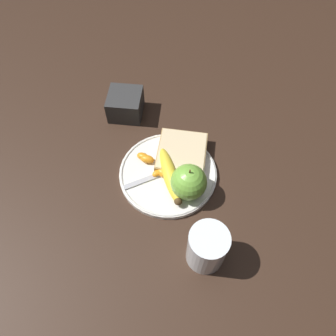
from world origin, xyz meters
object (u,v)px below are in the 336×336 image
(fork, at_px, (165,172))
(juice_glass, at_px, (207,248))
(banana, at_px, (170,175))
(jam_packet, at_px, (195,171))
(plate, at_px, (168,173))
(condiment_caddy, at_px, (125,104))
(apple, at_px, (189,182))
(bread_slice, at_px, (182,152))

(fork, bearing_deg, juice_glass, -90.74)
(juice_glass, height_order, fork, juice_glass)
(banana, relative_size, jam_packet, 3.50)
(plate, distance_m, fork, 0.01)
(condiment_caddy, bearing_deg, apple, 38.52)
(apple, relative_size, banana, 0.58)
(condiment_caddy, bearing_deg, plate, 35.62)
(juice_glass, distance_m, jam_packet, 0.20)
(plate, bearing_deg, condiment_caddy, -144.38)
(banana, xyz_separation_m, fork, (-0.02, -0.01, -0.01))
(jam_packet, bearing_deg, juice_glass, 9.50)
(condiment_caddy, bearing_deg, bread_slice, 50.71)
(jam_packet, bearing_deg, condiment_caddy, -132.72)
(banana, xyz_separation_m, jam_packet, (-0.02, 0.06, -0.01))
(apple, height_order, condiment_caddy, apple)
(juice_glass, bearing_deg, apple, -162.19)
(plate, distance_m, condiment_caddy, 0.23)
(plate, bearing_deg, bread_slice, 152.52)
(juice_glass, bearing_deg, bread_slice, -164.22)
(juice_glass, relative_size, condiment_caddy, 1.21)
(juice_glass, xyz_separation_m, jam_packet, (-0.19, -0.03, -0.03))
(apple, relative_size, jam_packet, 2.03)
(jam_packet, bearing_deg, plate, -86.98)
(juice_glass, xyz_separation_m, apple, (-0.14, -0.05, 0.00))
(apple, bearing_deg, jam_packet, 163.79)
(plate, bearing_deg, fork, -73.27)
(fork, distance_m, jam_packet, 0.07)
(condiment_caddy, bearing_deg, fork, 33.88)
(plate, bearing_deg, banana, 21.22)
(bread_slice, height_order, fork, bread_slice)
(bread_slice, xyz_separation_m, condiment_caddy, (-0.13, -0.16, 0.01))
(plate, height_order, condiment_caddy, condiment_caddy)
(plate, xyz_separation_m, condiment_caddy, (-0.19, -0.13, 0.03))
(banana, bearing_deg, apple, 58.08)
(apple, xyz_separation_m, condiment_caddy, (-0.23, -0.19, -0.02))
(fork, bearing_deg, condiment_caddy, 94.06)
(banana, bearing_deg, juice_glass, 27.75)
(bread_slice, bearing_deg, apple, 12.77)
(bread_slice, bearing_deg, condiment_caddy, -129.29)
(plate, relative_size, banana, 1.49)
(apple, bearing_deg, condiment_caddy, -141.48)
(banana, distance_m, bread_slice, 0.08)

